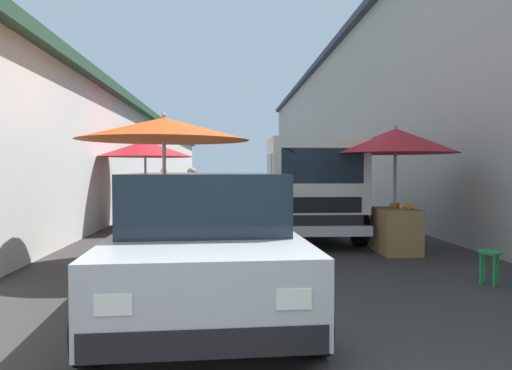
{
  "coord_description": "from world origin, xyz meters",
  "views": [
    {
      "loc": [
        -1.59,
        0.69,
        1.49
      ],
      "look_at": [
        9.61,
        0.02,
        1.12
      ],
      "focal_mm": 33.48,
      "sensor_mm": 36.0,
      "label": 1
    }
  ],
  "objects_px": {
    "delivery_truck": "(309,191)",
    "fruit_stall_far_left": "(163,146)",
    "plastic_stool": "(489,259)",
    "vendor_in_shade": "(164,189)",
    "vendor_by_crates": "(192,199)",
    "fruit_stall_far_right": "(144,161)",
    "fruit_stall_near_right": "(395,157)",
    "hatchback_car": "(204,240)"
  },
  "relations": [
    {
      "from": "hatchback_car",
      "to": "fruit_stall_far_right",
      "type": "bearing_deg",
      "value": 14.71
    },
    {
      "from": "fruit_stall_far_right",
      "to": "vendor_in_shade",
      "type": "height_order",
      "value": "fruit_stall_far_right"
    },
    {
      "from": "fruit_stall_far_right",
      "to": "fruit_stall_near_right",
      "type": "distance_m",
      "value": 6.31
    },
    {
      "from": "fruit_stall_near_right",
      "to": "vendor_by_crates",
      "type": "distance_m",
      "value": 4.17
    },
    {
      "from": "fruit_stall_far_right",
      "to": "hatchback_car",
      "type": "relative_size",
      "value": 0.6
    },
    {
      "from": "fruit_stall_near_right",
      "to": "hatchback_car",
      "type": "distance_m",
      "value": 4.83
    },
    {
      "from": "vendor_by_crates",
      "to": "fruit_stall_near_right",
      "type": "bearing_deg",
      "value": -112.26
    },
    {
      "from": "fruit_stall_far_left",
      "to": "vendor_by_crates",
      "type": "height_order",
      "value": "fruit_stall_far_left"
    },
    {
      "from": "fruit_stall_far_left",
      "to": "delivery_truck",
      "type": "bearing_deg",
      "value": -50.25
    },
    {
      "from": "fruit_stall_far_right",
      "to": "fruit_stall_near_right",
      "type": "relative_size",
      "value": 1.04
    },
    {
      "from": "hatchback_car",
      "to": "fruit_stall_far_left",
      "type": "bearing_deg",
      "value": 17.25
    },
    {
      "from": "fruit_stall_far_left",
      "to": "vendor_in_shade",
      "type": "xyz_separation_m",
      "value": [
        7.67,
        1.01,
        -0.97
      ]
    },
    {
      "from": "fruit_stall_far_left",
      "to": "vendor_in_shade",
      "type": "relative_size",
      "value": 1.74
    },
    {
      "from": "fruit_stall_near_right",
      "to": "hatchback_car",
      "type": "bearing_deg",
      "value": 136.01
    },
    {
      "from": "fruit_stall_near_right",
      "to": "plastic_stool",
      "type": "xyz_separation_m",
      "value": [
        -2.52,
        -0.36,
        -1.39
      ]
    },
    {
      "from": "fruit_stall_far_right",
      "to": "vendor_by_crates",
      "type": "height_order",
      "value": "fruit_stall_far_right"
    },
    {
      "from": "fruit_stall_far_left",
      "to": "fruit_stall_near_right",
      "type": "xyz_separation_m",
      "value": [
        0.94,
        -4.05,
        -0.14
      ]
    },
    {
      "from": "fruit_stall_near_right",
      "to": "vendor_in_shade",
      "type": "relative_size",
      "value": 1.5
    },
    {
      "from": "hatchback_car",
      "to": "vendor_in_shade",
      "type": "bearing_deg",
      "value": 9.91
    },
    {
      "from": "fruit_stall_far_right",
      "to": "plastic_stool",
      "type": "height_order",
      "value": "fruit_stall_far_right"
    },
    {
      "from": "vendor_in_shade",
      "to": "vendor_by_crates",
      "type": "bearing_deg",
      "value": -166.21
    },
    {
      "from": "delivery_truck",
      "to": "vendor_in_shade",
      "type": "height_order",
      "value": "delivery_truck"
    },
    {
      "from": "delivery_truck",
      "to": "plastic_stool",
      "type": "height_order",
      "value": "delivery_truck"
    },
    {
      "from": "fruit_stall_far_right",
      "to": "vendor_in_shade",
      "type": "relative_size",
      "value": 1.56
    },
    {
      "from": "vendor_in_shade",
      "to": "fruit_stall_near_right",
      "type": "bearing_deg",
      "value": -143.11
    },
    {
      "from": "delivery_truck",
      "to": "vendor_in_shade",
      "type": "relative_size",
      "value": 3.2
    },
    {
      "from": "vendor_in_shade",
      "to": "fruit_stall_far_right",
      "type": "bearing_deg",
      "value": 178.42
    },
    {
      "from": "delivery_truck",
      "to": "fruit_stall_far_left",
      "type": "bearing_deg",
      "value": 129.75
    },
    {
      "from": "fruit_stall_far_right",
      "to": "plastic_stool",
      "type": "distance_m",
      "value": 8.39
    },
    {
      "from": "fruit_stall_far_left",
      "to": "hatchback_car",
      "type": "bearing_deg",
      "value": -162.75
    },
    {
      "from": "hatchback_car",
      "to": "vendor_by_crates",
      "type": "height_order",
      "value": "vendor_by_crates"
    },
    {
      "from": "vendor_in_shade",
      "to": "plastic_stool",
      "type": "height_order",
      "value": "vendor_in_shade"
    },
    {
      "from": "hatchback_car",
      "to": "plastic_stool",
      "type": "height_order",
      "value": "hatchback_car"
    },
    {
      "from": "fruit_stall_far_right",
      "to": "hatchback_car",
      "type": "height_order",
      "value": "fruit_stall_far_right"
    },
    {
      "from": "fruit_stall_near_right",
      "to": "hatchback_car",
      "type": "xyz_separation_m",
      "value": [
        -3.4,
        3.28,
        -0.98
      ]
    },
    {
      "from": "fruit_stall_far_left",
      "to": "fruit_stall_far_right",
      "type": "xyz_separation_m",
      "value": [
        4.6,
        1.09,
        -0.16
      ]
    },
    {
      "from": "fruit_stall_near_right",
      "to": "hatchback_car",
      "type": "height_order",
      "value": "fruit_stall_near_right"
    },
    {
      "from": "vendor_by_crates",
      "to": "delivery_truck",
      "type": "bearing_deg",
      "value": -95.6
    },
    {
      "from": "fruit_stall_far_left",
      "to": "vendor_in_shade",
      "type": "bearing_deg",
      "value": 7.47
    },
    {
      "from": "fruit_stall_far_left",
      "to": "vendor_in_shade",
      "type": "height_order",
      "value": "fruit_stall_far_left"
    },
    {
      "from": "vendor_by_crates",
      "to": "vendor_in_shade",
      "type": "bearing_deg",
      "value": 13.79
    },
    {
      "from": "fruit_stall_far_right",
      "to": "plastic_stool",
      "type": "relative_size",
      "value": 5.51
    }
  ]
}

